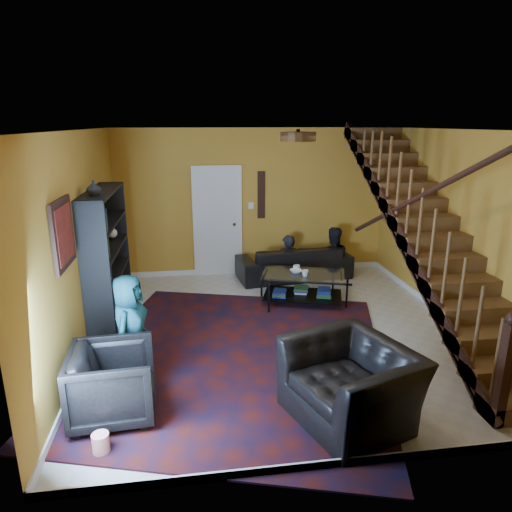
{
  "coord_description": "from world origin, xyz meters",
  "views": [
    {
      "loc": [
        -1.22,
        -5.88,
        2.89
      ],
      "look_at": [
        -0.29,
        0.4,
        1.03
      ],
      "focal_mm": 32.0,
      "sensor_mm": 36.0,
      "label": 1
    }
  ],
  "objects": [
    {
      "name": "floor",
      "position": [
        0.0,
        0.0,
        0.0
      ],
      "size": [
        5.5,
        5.5,
        0.0
      ],
      "primitive_type": "plane",
      "color": "beige",
      "rests_on": "ground"
    },
    {
      "name": "room",
      "position": [
        -1.33,
        1.33,
        0.05
      ],
      "size": [
        5.5,
        5.5,
        5.5
      ],
      "color": "#C4872B",
      "rests_on": "ground"
    },
    {
      "name": "staircase",
      "position": [
        2.12,
        -0.0,
        1.4
      ],
      "size": [
        0.95,
        5.02,
        3.18
      ],
      "color": "brown",
      "rests_on": "floor"
    },
    {
      "name": "bookshelf",
      "position": [
        -2.4,
        0.6,
        0.96
      ],
      "size": [
        0.35,
        1.8,
        2.0
      ],
      "color": "black",
      "rests_on": "floor"
    },
    {
      "name": "door",
      "position": [
        -0.7,
        2.73,
        1.02
      ],
      "size": [
        0.82,
        0.05,
        2.05
      ],
      "primitive_type": "cube",
      "color": "silver",
      "rests_on": "floor"
    },
    {
      "name": "framed_picture",
      "position": [
        -2.57,
        -0.9,
        1.75
      ],
      "size": [
        0.04,
        0.74,
        0.74
      ],
      "primitive_type": "cube",
      "color": "maroon",
      "rests_on": "room"
    },
    {
      "name": "wall_hanging",
      "position": [
        0.15,
        2.73,
        1.55
      ],
      "size": [
        0.14,
        0.03,
        0.9
      ],
      "primitive_type": "cube",
      "color": "black",
      "rests_on": "room"
    },
    {
      "name": "ceiling_fixture",
      "position": [
        0.0,
        -0.8,
        2.74
      ],
      "size": [
        0.4,
        0.4,
        0.1
      ],
      "primitive_type": "cylinder",
      "color": "#3F2814",
      "rests_on": "room"
    },
    {
      "name": "rug",
      "position": [
        -0.71,
        -0.66,
        0.01
      ],
      "size": [
        4.69,
        5.04,
        0.02
      ],
      "primitive_type": "cube",
      "rotation": [
        0.0,
        0.0,
        -0.29
      ],
      "color": "#42100B",
      "rests_on": "floor"
    },
    {
      "name": "sofa",
      "position": [
        0.72,
        2.3,
        0.31
      ],
      "size": [
        2.23,
        1.09,
        0.63
      ],
      "primitive_type": "imported",
      "rotation": [
        0.0,
        0.0,
        3.26
      ],
      "color": "black",
      "rests_on": "floor"
    },
    {
      "name": "armchair_left",
      "position": [
        -2.05,
        -1.69,
        0.38
      ],
      "size": [
        0.88,
        0.86,
        0.76
      ],
      "primitive_type": "imported",
      "rotation": [
        0.0,
        0.0,
        1.63
      ],
      "color": "black",
      "rests_on": "floor"
    },
    {
      "name": "armchair_right",
      "position": [
        0.3,
        -2.06,
        0.39
      ],
      "size": [
        1.4,
        1.49,
        0.78
      ],
      "primitive_type": "imported",
      "rotation": [
        0.0,
        0.0,
        -1.22
      ],
      "color": "black",
      "rests_on": "floor"
    },
    {
      "name": "person_adult_a",
      "position": [
        0.61,
        2.35,
        0.19
      ],
      "size": [
        0.47,
        0.32,
        1.29
      ],
      "primitive_type": "imported",
      "rotation": [
        0.0,
        0.0,
        3.13
      ],
      "color": "black",
      "rests_on": "sofa"
    },
    {
      "name": "person_adult_b",
      "position": [
        1.5,
        2.35,
        0.26
      ],
      "size": [
        0.74,
        0.6,
        1.41
      ],
      "primitive_type": "imported",
      "rotation": [
        0.0,
        0.0,
        3.04
      ],
      "color": "black",
      "rests_on": "sofa"
    },
    {
      "name": "person_child",
      "position": [
        -1.95,
        -0.95,
        0.63
      ],
      "size": [
        0.54,
        0.7,
        1.27
      ],
      "primitive_type": "imported",
      "rotation": [
        0.0,
        0.0,
        1.34
      ],
      "color": "#18585D",
      "rests_on": "armchair_left"
    },
    {
      "name": "coffee_table",
      "position": [
        0.58,
        1.01,
        0.3
      ],
      "size": [
        1.5,
        1.14,
        0.51
      ],
      "rotation": [
        0.0,
        0.0,
        -0.31
      ],
      "color": "black",
      "rests_on": "floor"
    },
    {
      "name": "cup_a",
      "position": [
        0.51,
        1.2,
        0.55
      ],
      "size": [
        0.15,
        0.15,
        0.09
      ],
      "primitive_type": "imported",
      "rotation": [
        0.0,
        0.0,
        0.33
      ],
      "color": "#999999",
      "rests_on": "coffee_table"
    },
    {
      "name": "cup_b",
      "position": [
        0.58,
        0.9,
        0.56
      ],
      "size": [
        0.13,
        0.13,
        0.1
      ],
      "primitive_type": "imported",
      "rotation": [
        0.0,
        0.0,
        -0.21
      ],
      "color": "#999999",
      "rests_on": "coffee_table"
    },
    {
      "name": "bowl",
      "position": [
        0.47,
        1.09,
        0.53
      ],
      "size": [
        0.2,
        0.2,
        0.05
      ],
      "primitive_type": "imported",
      "rotation": [
        0.0,
        0.0,
        0.0
      ],
      "color": "#999999",
      "rests_on": "coffee_table"
    },
    {
      "name": "vase",
      "position": [
        -2.41,
        0.1,
        2.1
      ],
      "size": [
        0.18,
        0.18,
        0.19
      ],
      "primitive_type": "imported",
      "color": "#999999",
      "rests_on": "bookshelf"
    },
    {
      "name": "popcorn_bucket",
      "position": [
        -2.1,
        -2.24,
        0.11
      ],
      "size": [
        0.18,
        0.18,
        0.18
      ],
      "primitive_type": "cylinder",
      "rotation": [
        0.0,
        0.0,
        -0.18
      ],
      "color": "red",
      "rests_on": "rug"
    }
  ]
}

